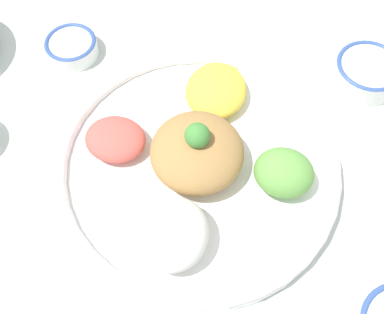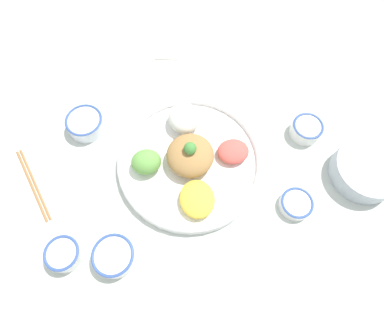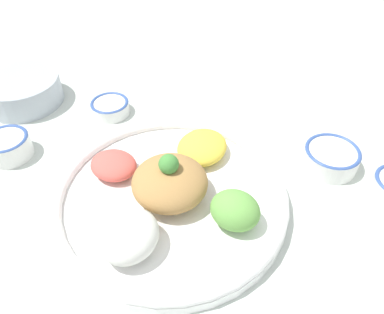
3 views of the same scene
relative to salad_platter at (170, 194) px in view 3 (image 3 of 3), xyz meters
name	(u,v)px [view 3 (image 3 of 3)]	position (x,y,z in m)	size (l,w,h in m)	color
ground_plane	(166,185)	(0.03, 0.03, -0.03)	(2.40, 2.40, 0.00)	silver
salad_platter	(170,194)	(0.00, 0.00, 0.00)	(0.41, 0.41, 0.11)	white
sauce_bowl_red	(331,157)	(0.22, -0.23, 0.00)	(0.11, 0.11, 0.04)	white
rice_bowl_blue	(110,107)	(0.18, 0.25, -0.01)	(0.09, 0.09, 0.03)	white
rice_bowl_plain	(8,146)	(-0.03, 0.35, 0.00)	(0.09, 0.09, 0.05)	white
side_serving_bowl	(21,89)	(0.13, 0.47, 0.01)	(0.18, 0.18, 0.06)	#A8B2BC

